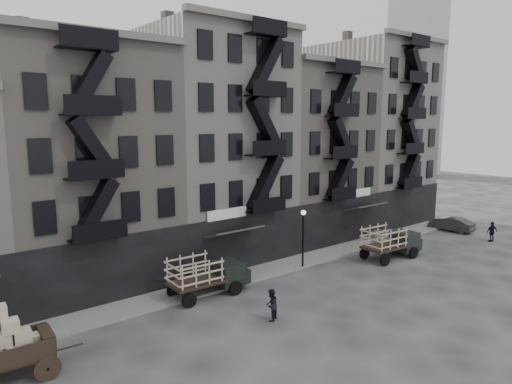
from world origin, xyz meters
TOP-DOWN VIEW (x-y plane):
  - ground at (0.00, 0.00)m, footprint 140.00×140.00m
  - sidewalk at (0.00, 3.75)m, footprint 55.00×2.50m
  - building_midwest at (-10.00, 9.83)m, footprint 10.00×11.35m
  - building_center at (-0.00, 9.82)m, footprint 10.00×11.35m
  - building_mideast at (10.00, 9.83)m, footprint 10.00×11.35m
  - building_east at (20.00, 9.82)m, footprint 10.00×11.35m
  - lamp_post at (3.00, 2.60)m, footprint 0.36×0.36m
  - wagon at (-16.68, 0.03)m, footprint 3.92×2.29m
  - stake_truck_west at (-5.15, 2.59)m, footprint 5.19×2.32m
  - stake_truck_east at (9.97, -0.01)m, footprint 5.41×2.57m
  - car_east at (13.17, 1.96)m, footprint 1.94×4.14m
  - car_far at (22.05, 1.51)m, footprint 1.71×4.21m
  - pedestrian_mid at (-4.43, -2.49)m, footprint 1.06×1.00m
  - policeman at (21.03, -2.72)m, footprint 1.13×0.83m

SIDE VIEW (x-z plane):
  - ground at x=0.00m, z-range 0.00..0.00m
  - sidewalk at x=0.00m, z-range 0.00..0.15m
  - car_far at x=22.05m, z-range 0.00..1.36m
  - car_east at x=13.17m, z-range 0.00..1.37m
  - pedestrian_mid at x=-4.43m, z-range 0.00..1.74m
  - policeman at x=21.03m, z-range 0.00..1.79m
  - stake_truck_west at x=-5.15m, z-range 0.18..2.75m
  - stake_truck_east at x=9.97m, z-range 0.19..2.82m
  - wagon at x=-16.68m, z-range 0.23..3.44m
  - lamp_post at x=3.00m, z-range 0.64..4.92m
  - building_midwest at x=-10.00m, z-range -0.60..15.60m
  - building_mideast at x=10.00m, z-range -0.60..15.60m
  - building_center at x=0.00m, z-range -0.60..17.60m
  - building_east at x=20.00m, z-range -0.60..18.60m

